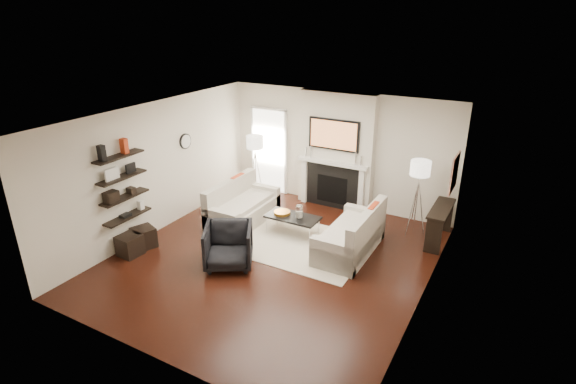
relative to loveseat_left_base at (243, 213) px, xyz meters
The scene contains 71 objects.
room_envelope 2.07m from the loveseat_left_base, 37.58° to the right, with size 6.00×6.00×6.00m.
chimney_breast 2.55m from the loveseat_left_base, 52.98° to the left, with size 1.80×0.25×2.70m, color silver.
fireplace_surround 2.19m from the loveseat_left_base, 50.84° to the left, with size 1.30×0.02×1.04m, color black.
firebox 2.18m from the loveseat_left_base, 50.76° to the left, with size 0.75×0.02×0.65m, color black.
mantel_pilaster_l 1.81m from the loveseat_left_base, 68.50° to the left, with size 0.12×0.08×1.10m, color white.
mantel_pilaster_r 2.69m from the loveseat_left_base, 38.34° to the left, with size 0.12×0.08×1.10m, color white.
mantel_shelf 2.32m from the loveseat_left_base, 49.99° to the left, with size 1.70×0.18×0.07m, color white.
tv_body 2.66m from the loveseat_left_base, 50.42° to the left, with size 1.20×0.06×0.70m, color black.
tv_screen 2.64m from the loveseat_left_base, 49.87° to the left, with size 1.10×0.01×0.62m, color #BF723F.
candlestick_l_tall 2.14m from the loveseat_left_base, 63.45° to the left, with size 0.04×0.04×0.30m, color silver.
candlestick_l_short 2.08m from the loveseat_left_base, 67.18° to the left, with size 0.04×0.04×0.24m, color silver.
candlestick_r_tall 2.76m from the loveseat_left_base, 40.55° to the left, with size 0.04×0.04×0.30m, color silver.
candlestick_r_short 2.84m from the loveseat_left_base, 38.71° to the left, with size 0.04×0.04×0.24m, color silver.
hallway_panel 2.15m from the loveseat_left_base, 103.96° to the left, with size 0.90×0.02×2.10m, color white.
door_trim_l 2.29m from the loveseat_left_base, 116.71° to the left, with size 0.06×0.06×2.16m, color white.
door_trim_r 2.08m from the loveseat_left_base, 89.95° to the left, with size 0.06×0.06×2.16m, color white.
door_trim_top 2.75m from the loveseat_left_base, 104.10° to the left, with size 1.02×0.06×0.06m, color white.
rug 1.62m from the loveseat_left_base, 10.69° to the right, with size 2.60×2.00×0.01m, color beige.
loveseat_left_base is the anchor object (origin of this frame).
loveseat_left_back 0.46m from the loveseat_left_base, behind, with size 0.18×1.80×0.80m, color beige.
loveseat_left_arm_n 0.81m from the loveseat_left_base, 90.00° to the right, with size 0.85×0.18×0.60m, color beige.
loveseat_left_arm_s 0.81m from the loveseat_left_base, 90.00° to the left, with size 0.85×0.18×0.60m, color beige.
loveseat_left_cushion 0.26m from the loveseat_left_base, ahead, with size 0.63×1.44×0.10m, color beige.
pillow_left_orange 0.69m from the loveseat_left_base, 138.15° to the left, with size 0.10×0.42×0.42m, color #B43516.
pillow_left_charcoal 0.68m from the loveseat_left_base, 138.15° to the right, with size 0.10×0.40×0.40m, color black.
loveseat_right_base 2.52m from the loveseat_left_base, ahead, with size 0.85×1.80×0.42m, color beige.
loveseat_right_back 2.88m from the loveseat_left_base, ahead, with size 0.18×1.80×0.80m, color beige.
loveseat_right_arm_n 2.68m from the loveseat_left_base, 19.61° to the right, with size 0.85×0.18×0.60m, color beige.
loveseat_right_arm_s 2.62m from the loveseat_left_base, 15.96° to the left, with size 0.85×0.18×0.60m, color beige.
loveseat_right_cushion 2.49m from the loveseat_left_base, ahead, with size 0.63×1.44×0.10m, color beige.
pillow_right_orange 2.91m from the loveseat_left_base, ahead, with size 0.10×0.42×0.42m, color #B43516.
pillow_right_charcoal 2.93m from the loveseat_left_base, ahead, with size 0.10×0.40×0.40m, color black.
coffee_table 1.24m from the loveseat_left_base, ahead, with size 1.10×0.55×0.04m, color black.
coffee_leg_nw 0.76m from the loveseat_left_base, 16.70° to the right, with size 0.02×0.02×0.38m, color silver.
coffee_leg_ne 1.74m from the loveseat_left_base, ahead, with size 0.02×0.02×0.38m, color silver.
coffee_leg_sw 0.76m from the loveseat_left_base, 16.93° to the left, with size 0.02×0.02×0.38m, color silver.
coffee_leg_se 1.74m from the loveseat_left_base, ahead, with size 0.02×0.02×0.38m, color silver.
hurricane_glass 1.42m from the loveseat_left_base, ahead, with size 0.15×0.15×0.26m, color white.
hurricane_candle 1.41m from the loveseat_left_base, ahead, with size 0.10×0.10×0.15m, color white.
copper_bowl 1.01m from the loveseat_left_base, ahead, with size 0.34×0.34×0.06m, color #BC711F.
armchair 1.80m from the loveseat_left_base, 64.28° to the right, with size 0.84×0.78×0.86m, color black.
lamp_left_post 1.41m from the loveseat_left_base, 110.72° to the left, with size 0.02×0.02×1.20m, color silver.
lamp_left_shade 1.83m from the loveseat_left_base, 110.72° to the left, with size 0.40×0.40×0.30m, color white.
lamp_left_leg_a 1.37m from the loveseat_left_base, 106.24° to the left, with size 0.02×0.02×1.25m, color silver.
lamp_left_leg_b 1.51m from the loveseat_left_base, 111.41° to the left, with size 0.02×0.02×1.25m, color silver.
lamp_left_leg_c 1.34m from the loveseat_left_base, 114.52° to the left, with size 0.02×0.02×1.25m, color silver.
lamp_right_post 3.67m from the loveseat_left_base, 20.40° to the left, with size 0.02×0.02×1.20m, color silver.
lamp_right_shade 3.86m from the loveseat_left_base, 20.40° to the left, with size 0.40×0.40×0.30m, color white.
lamp_right_leg_a 3.77m from the loveseat_left_base, 19.81° to the left, with size 0.02×0.02×1.25m, color silver.
lamp_right_leg_b 3.65m from the loveseat_left_base, 22.11° to the left, with size 0.02×0.02×1.25m, color silver.
lamp_right_leg_c 3.59m from the loveseat_left_base, 19.27° to the left, with size 0.02×0.02×1.25m, color silver.
console_top 4.14m from the loveseat_left_base, 16.36° to the left, with size 0.35×1.20×0.04m, color black.
console_leg_n 3.99m from the loveseat_left_base, ahead, with size 0.30×0.04×0.71m, color black.
console_leg_s 4.30m from the loveseat_left_base, 23.42° to the left, with size 0.30×0.04×0.71m, color black.
wall_art 4.43m from the loveseat_left_base, 13.63° to the left, with size 0.03×0.70×0.70m, color #B8755C.
shelf_bottom 2.45m from the loveseat_left_base, 121.27° to the right, with size 0.25×1.00×0.04m, color black.
shelf_lower 2.56m from the loveseat_left_base, 121.27° to the right, with size 0.25×1.00×0.04m, color black.
shelf_upper 2.73m from the loveseat_left_base, 121.27° to the right, with size 0.25×1.00×0.04m, color black.
shelf_top 2.94m from the loveseat_left_base, 121.27° to the right, with size 0.25×1.00×0.04m, color black.
decor_magfile_a 3.28m from the loveseat_left_base, 117.45° to the right, with size 0.12×0.10×0.28m, color black.
decor_magfile_b 2.93m from the loveseat_left_base, 123.28° to the right, with size 0.12×0.10×0.28m, color #B43516.
decor_frame_a 2.95m from the loveseat_left_base, 118.91° to the right, with size 0.04×0.30×0.22m, color white.
decor_frame_b 2.62m from the loveseat_left_base, 124.37° to the right, with size 0.04×0.22×0.18m, color black.
decor_wine_rack 2.85m from the loveseat_left_base, 117.95° to the right, with size 0.18×0.25×0.20m, color black.
decor_box_small 2.46m from the loveseat_left_base, 123.49° to the right, with size 0.15×0.12×0.12m, color black.
decor_books 2.51m from the loveseat_left_base, 120.66° to the right, with size 0.14×0.20×0.05m, color black.
decor_box_tall 2.20m from the loveseat_left_base, 126.15° to the right, with size 0.10×0.10×0.18m, color white.
clock_rim 2.02m from the loveseat_left_base, behind, with size 0.34×0.34×0.04m, color black.
clock_face 2.01m from the loveseat_left_base, behind, with size 0.29×0.29×0.01m, color white.
ottoman_near 2.17m from the loveseat_left_base, 120.45° to the right, with size 0.40×0.40×0.40m, color black.
ottoman_far 2.49m from the loveseat_left_base, 116.22° to the right, with size 0.40×0.40×0.40m, color black.
Camera 1 is at (3.82, -6.31, 4.37)m, focal length 28.00 mm.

